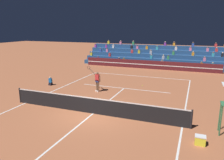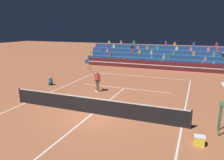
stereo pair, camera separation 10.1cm
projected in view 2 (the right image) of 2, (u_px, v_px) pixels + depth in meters
ground_plane at (93, 114)px, 14.06m from camera, size 120.00×120.00×0.00m
court_lines at (93, 113)px, 14.06m from camera, size 11.10×23.90×0.01m
tennis_net at (92, 106)px, 13.93m from camera, size 12.00×0.10×1.10m
sponsor_banner_wall at (149, 65)px, 29.20m from camera, size 18.00×0.26×1.10m
bleacher_stand at (155, 58)px, 32.53m from camera, size 20.27×4.75×3.38m
ball_kid_courtside at (51, 82)px, 20.94m from camera, size 0.30×0.36×0.84m
tennis_player at (97, 80)px, 18.72m from camera, size 1.39×0.43×2.23m
tennis_ball at (143, 85)px, 20.71m from camera, size 0.07×0.07×0.07m
equipment_cooler at (199, 140)px, 10.27m from camera, size 0.50×0.38×0.45m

